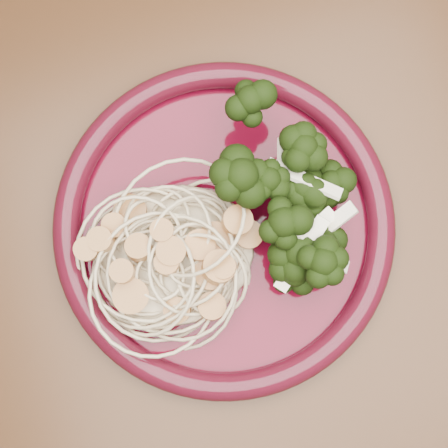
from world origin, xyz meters
TOP-DOWN VIEW (x-y plane):
  - dining_table at (0.00, 0.00)m, footprint 1.20×0.80m
  - dinner_plate at (0.12, -0.08)m, footprint 0.35×0.35m
  - spaghetti_pile at (0.07, -0.09)m, footprint 0.16×0.15m
  - scallop_cluster at (0.07, -0.09)m, footprint 0.17×0.17m
  - broccoli_pile at (0.18, -0.07)m, footprint 0.13×0.18m
  - onion_garnish at (0.18, -0.07)m, footprint 0.09×0.12m

SIDE VIEW (x-z plane):
  - dining_table at x=0.00m, z-range 0.28..1.03m
  - dinner_plate at x=0.12m, z-range 0.75..0.77m
  - spaghetti_pile at x=0.07m, z-range 0.76..0.79m
  - broccoli_pile at x=0.18m, z-range 0.76..0.81m
  - scallop_cluster at x=0.07m, z-range 0.79..0.83m
  - onion_garnish at x=0.18m, z-range 0.79..0.85m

